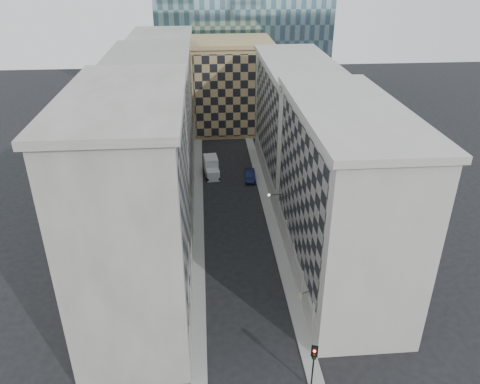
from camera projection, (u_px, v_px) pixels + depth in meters
ground at (257, 379)px, 42.50m from camera, size 260.00×260.00×0.00m
sidewalk_west at (198, 215)px, 68.65m from camera, size 1.50×100.00×0.15m
sidewalk_east at (269, 213)px, 69.41m from camera, size 1.50×100.00×0.15m
bldg_left_a at (137, 211)px, 46.03m from camera, size 10.80×22.80×23.70m
bldg_left_b at (155, 137)px, 65.74m from camera, size 10.80×22.80×22.70m
bldg_left_c at (165, 97)px, 85.45m from camera, size 10.80×22.80×21.70m
bldg_right_a at (341, 197)px, 51.83m from camera, size 10.80×26.80×20.70m
bldg_right_b at (295, 122)px, 75.96m from camera, size 10.80×28.80×19.70m
tan_block at (231, 85)px, 98.44m from camera, size 16.80×14.80×18.80m
flagpoles_left at (189, 271)px, 43.72m from camera, size 0.10×6.33×2.33m
bracket_lamp at (270, 195)px, 61.22m from camera, size 1.98×0.36×0.36m
traffic_light at (314, 359)px, 40.10m from camera, size 0.57×0.57×4.70m
box_truck at (211, 168)px, 80.76m from camera, size 2.75×5.72×3.04m
dark_car at (250, 175)px, 79.22m from camera, size 1.93×4.87×1.58m
shop_sign at (300, 295)px, 46.96m from camera, size 1.13×0.65×0.74m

